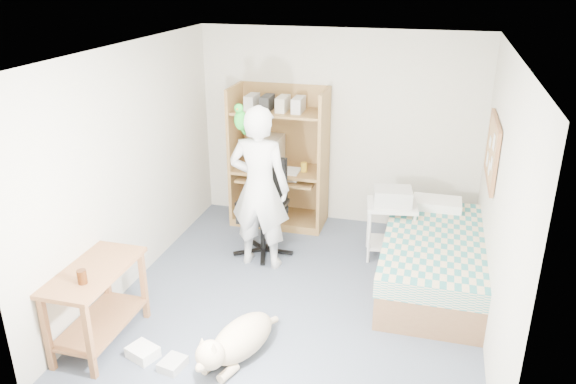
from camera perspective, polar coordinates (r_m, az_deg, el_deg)
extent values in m
plane|color=#485162|center=(5.93, 1.19, -10.50)|extent=(4.00, 4.00, 0.00)
cube|color=beige|center=(7.22, 5.12, 6.40)|extent=(3.60, 0.02, 2.50)
cube|color=beige|center=(5.27, 20.67, -1.07)|extent=(0.02, 4.00, 2.50)
cube|color=beige|center=(6.02, -15.60, 2.42)|extent=(0.02, 4.00, 2.50)
cube|color=white|center=(5.04, 1.41, 14.18)|extent=(3.60, 4.00, 0.02)
cube|color=brown|center=(7.37, -5.25, 3.86)|extent=(0.04, 0.60, 1.80)
cube|color=brown|center=(7.07, 3.63, 3.11)|extent=(0.04, 0.60, 1.80)
cube|color=brown|center=(7.46, -0.29, 4.19)|extent=(1.20, 0.02, 1.80)
cube|color=brown|center=(7.25, -0.89, 2.30)|extent=(1.12, 0.60, 0.04)
cube|color=brown|center=(7.21, -1.06, 1.35)|extent=(1.00, 0.50, 0.03)
cube|color=brown|center=(7.03, -0.93, 8.15)|extent=(1.12, 0.55, 0.03)
cube|color=brown|center=(7.51, -0.86, -2.65)|extent=(1.12, 0.60, 0.10)
cube|color=brown|center=(6.23, 14.36, -7.58)|extent=(1.00, 2.00, 0.36)
cube|color=teal|center=(6.10, 14.60, -5.30)|extent=(1.02, 2.02, 0.20)
cube|color=white|center=(6.77, 14.89, -1.21)|extent=(0.55, 0.35, 0.12)
cube|color=brown|center=(5.19, -19.17, -7.62)|extent=(0.50, 1.00, 0.04)
cube|color=brown|center=(5.19, -23.28, -13.18)|extent=(0.05, 0.05, 0.70)
cube|color=brown|center=(4.98, -19.52, -14.23)|extent=(0.05, 0.05, 0.70)
cube|color=brown|center=(5.79, -17.94, -8.51)|extent=(0.05, 0.05, 0.70)
cube|color=brown|center=(5.60, -14.44, -9.21)|extent=(0.05, 0.05, 0.70)
cube|color=brown|center=(5.46, -18.47, -12.48)|extent=(0.46, 0.92, 0.03)
cube|color=#9B7845|center=(6.04, 20.07, 3.95)|extent=(0.03, 0.90, 0.60)
cube|color=brown|center=(5.96, 20.43, 6.78)|extent=(0.04, 0.94, 0.04)
cube|color=brown|center=(6.14, 19.67, 1.21)|extent=(0.04, 0.94, 0.04)
cylinder|color=black|center=(6.74, -2.53, -5.81)|extent=(0.63, 0.63, 0.06)
cylinder|color=black|center=(6.65, -2.56, -4.30)|extent=(0.06, 0.06, 0.42)
cube|color=black|center=(6.54, -2.59, -2.33)|extent=(0.50, 0.50, 0.08)
cube|color=black|center=(6.62, -1.96, 1.22)|extent=(0.44, 0.08, 0.58)
cube|color=black|center=(6.56, -4.77, -0.80)|extent=(0.05, 0.32, 0.04)
cube|color=black|center=(6.40, -0.41, -1.33)|extent=(0.05, 0.32, 0.04)
imported|color=silver|center=(6.14, -2.92, 0.39)|extent=(0.69, 0.46, 1.85)
ellipsoid|color=#15961F|center=(5.98, -4.84, 7.31)|extent=(0.14, 0.14, 0.22)
sphere|color=#15961F|center=(5.91, -5.03, 8.48)|extent=(0.09, 0.09, 0.09)
cone|color=#E25714|center=(5.87, -5.20, 8.38)|extent=(0.04, 0.04, 0.04)
cylinder|color=#15961F|center=(6.06, -4.62, 6.28)|extent=(0.04, 0.15, 0.13)
ellipsoid|color=tan|center=(5.09, -4.66, -14.55)|extent=(0.57, 0.81, 0.33)
sphere|color=tan|center=(4.80, -7.90, -16.08)|extent=(0.25, 0.25, 0.25)
cone|color=tan|center=(4.75, -8.72, -14.85)|extent=(0.07, 0.07, 0.09)
cone|color=tan|center=(4.68, -7.57, -15.41)|extent=(0.07, 0.07, 0.09)
ellipsoid|color=tan|center=(4.76, -8.74, -17.07)|extent=(0.12, 0.15, 0.08)
cylinder|color=tan|center=(5.37, -1.94, -13.07)|extent=(0.14, 0.24, 0.12)
cube|color=silver|center=(6.51, 10.52, -1.34)|extent=(0.62, 0.52, 0.04)
cube|color=silver|center=(6.71, 10.24, -5.10)|extent=(0.57, 0.47, 0.03)
cylinder|color=silver|center=(6.49, 8.01, -4.39)|extent=(0.03, 0.03, 0.65)
cylinder|color=silver|center=(6.46, 12.34, -4.84)|extent=(0.03, 0.03, 0.65)
cylinder|color=silver|center=(6.83, 8.43, -3.01)|extent=(0.03, 0.03, 0.65)
cylinder|color=silver|center=(6.80, 12.54, -3.43)|extent=(0.03, 0.03, 0.65)
cube|color=#AAA9A5|center=(6.46, 10.59, -0.43)|extent=(0.46, 0.38, 0.18)
cube|color=beige|center=(7.27, -2.27, 4.21)|extent=(0.41, 0.43, 0.38)
cube|color=navy|center=(7.08, -2.81, 3.70)|extent=(0.32, 0.02, 0.26)
cube|color=beige|center=(7.15, -0.77, 1.43)|extent=(0.45, 0.17, 0.03)
cylinder|color=gold|center=(7.09, 1.64, 2.54)|extent=(0.08, 0.08, 0.12)
cylinder|color=#3A1B09|center=(4.97, -20.19, -8.09)|extent=(0.08, 0.08, 0.12)
cube|color=white|center=(5.26, -14.54, -15.48)|extent=(0.31, 0.28, 0.10)
cube|color=beige|center=(5.09, -11.63, -16.75)|extent=(0.22, 0.25, 0.08)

